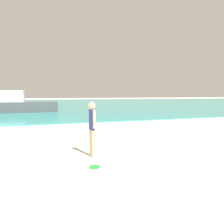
# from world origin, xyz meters

# --- Properties ---
(water) EXTENTS (160.00, 60.00, 0.06)m
(water) POSITION_xyz_m (0.00, 44.23, 0.03)
(water) COLOR teal
(water) RESTS_ON ground
(person_standing) EXTENTS (0.21, 0.35, 1.56)m
(person_standing) POSITION_xyz_m (-1.30, 7.83, 0.89)
(person_standing) COLOR #DDAD84
(person_standing) RESTS_ON ground
(frisbee) EXTENTS (0.27, 0.27, 0.03)m
(frisbee) POSITION_xyz_m (-1.41, 6.97, 0.01)
(frisbee) COLOR green
(frisbee) RESTS_ON ground
(boat_near) EXTENTS (6.28, 2.29, 2.11)m
(boat_near) POSITION_xyz_m (-5.37, 22.96, 0.79)
(boat_near) COLOR #4C4C51
(boat_near) RESTS_ON water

